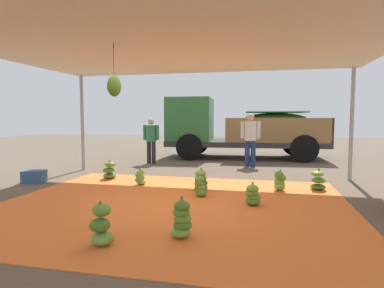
% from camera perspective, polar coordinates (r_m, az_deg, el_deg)
% --- Properties ---
extents(ground_plane, '(40.00, 40.00, 0.00)m').
position_cam_1_polar(ground_plane, '(8.88, 1.88, -5.73)').
color(ground_plane, brown).
extents(tarp_orange, '(6.40, 5.44, 0.01)m').
position_cam_1_polar(tarp_orange, '(6.03, -3.51, -10.65)').
color(tarp_orange, orange).
rests_on(tarp_orange, ground).
extents(tent_canopy, '(8.00, 7.00, 2.94)m').
position_cam_1_polar(tent_canopy, '(5.87, -3.96, 16.98)').
color(tent_canopy, '#9EA0A5').
rests_on(tent_canopy, ground).
extents(banana_bunch_0, '(0.37, 0.37, 0.43)m').
position_cam_1_polar(banana_bunch_0, '(6.02, 10.68, -8.94)').
color(banana_bunch_0, '#477523').
rests_on(banana_bunch_0, tarp_orange).
extents(banana_bunch_1, '(0.29, 0.29, 0.41)m').
position_cam_1_polar(banana_bunch_1, '(7.79, -9.15, -5.93)').
color(banana_bunch_1, '#75A83D').
rests_on(banana_bunch_1, tarp_orange).
extents(banana_bunch_2, '(0.38, 0.40, 0.51)m').
position_cam_1_polar(banana_bunch_2, '(7.02, 1.62, -6.61)').
color(banana_bunch_2, '#518428').
rests_on(banana_bunch_2, tarp_orange).
extents(banana_bunch_3, '(0.34, 0.33, 0.46)m').
position_cam_1_polar(banana_bunch_3, '(7.33, 15.26, -6.39)').
color(banana_bunch_3, '#75A83D').
rests_on(banana_bunch_3, tarp_orange).
extents(banana_bunch_4, '(0.31, 0.31, 0.47)m').
position_cam_1_polar(banana_bunch_4, '(6.54, 1.38, -7.59)').
color(banana_bunch_4, '#518428').
rests_on(banana_bunch_4, tarp_orange).
extents(banana_bunch_5, '(0.38, 0.38, 0.55)m').
position_cam_1_polar(banana_bunch_5, '(4.39, -1.83, -13.25)').
color(banana_bunch_5, '#6B9E38').
rests_on(banana_bunch_5, tarp_orange).
extents(banana_bunch_6, '(0.41, 0.39, 0.50)m').
position_cam_1_polar(banana_bunch_6, '(8.73, -14.38, -4.62)').
color(banana_bunch_6, '#477523').
rests_on(banana_bunch_6, tarp_orange).
extents(banana_bunch_7, '(0.41, 0.41, 0.48)m').
position_cam_1_polar(banana_bunch_7, '(7.69, 21.39, -6.13)').
color(banana_bunch_7, '#477523').
rests_on(banana_bunch_7, tarp_orange).
extents(banana_bunch_8, '(0.36, 0.39, 0.55)m').
position_cam_1_polar(banana_bunch_8, '(4.29, -15.75, -13.80)').
color(banana_bunch_8, '#6B9E38').
rests_on(banana_bunch_8, tarp_orange).
extents(cargo_truck_main, '(6.29, 2.76, 2.40)m').
position_cam_1_polar(cargo_truck_main, '(13.05, 8.38, 2.86)').
color(cargo_truck_main, '#2D2D2D').
rests_on(cargo_truck_main, ground).
extents(worker_0, '(0.58, 0.35, 1.58)m').
position_cam_1_polar(worker_0, '(11.35, -7.25, 1.17)').
color(worker_0, '#26262D').
rests_on(worker_0, ground).
extents(worker_1, '(0.64, 0.39, 1.75)m').
position_cam_1_polar(worker_1, '(10.77, 10.30, 1.48)').
color(worker_1, navy).
rests_on(worker_1, ground).
extents(crate_0, '(0.59, 0.48, 0.30)m').
position_cam_1_polar(crate_0, '(8.92, -26.13, -5.19)').
color(crate_0, '#335B8E').
rests_on(crate_0, ground).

